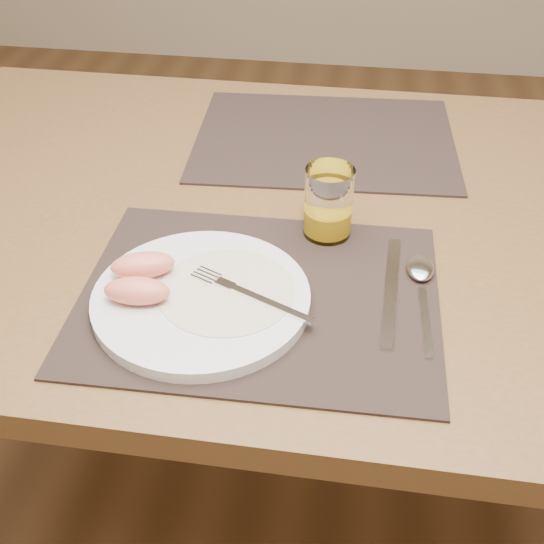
{
  "coord_description": "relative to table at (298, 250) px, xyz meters",
  "views": [
    {
      "loc": [
        0.09,
        -0.87,
        1.31
      ],
      "look_at": [
        -0.01,
        -0.19,
        0.77
      ],
      "focal_mm": 45.0,
      "sensor_mm": 36.0,
      "label": 1
    }
  ],
  "objects": [
    {
      "name": "table",
      "position": [
        0.0,
        0.0,
        0.0
      ],
      "size": [
        1.4,
        0.9,
        0.75
      ],
      "color": "brown",
      "rests_on": "ground"
    },
    {
      "name": "placemat_near",
      "position": [
        -0.02,
        -0.22,
        0.09
      ],
      "size": [
        0.46,
        0.36,
        0.0
      ],
      "primitive_type": "cube",
      "rotation": [
        0.0,
        0.0,
        0.02
      ],
      "color": "#2D211C",
      "rests_on": "table"
    },
    {
      "name": "plate_dressing",
      "position": [
        -0.06,
        -0.24,
        0.1
      ],
      "size": [
        0.17,
        0.17,
        0.0
      ],
      "color": "white",
      "rests_on": "plate"
    },
    {
      "name": "knife",
      "position": [
        0.14,
        -0.21,
        0.09
      ],
      "size": [
        0.02,
        0.22,
        0.01
      ],
      "color": "silver",
      "rests_on": "placemat_near"
    },
    {
      "name": "fork",
      "position": [
        -0.04,
        -0.24,
        0.11
      ],
      "size": [
        0.17,
        0.09,
        0.0
      ],
      "color": "silver",
      "rests_on": "plate"
    },
    {
      "name": "juice_glass",
      "position": [
        0.05,
        -0.07,
        0.13
      ],
      "size": [
        0.07,
        0.07,
        0.1
      ],
      "color": "white",
      "rests_on": "placemat_near"
    },
    {
      "name": "ground",
      "position": [
        0.0,
        0.0,
        -0.67
      ],
      "size": [
        5.0,
        5.0,
        0.0
      ],
      "primitive_type": "plane",
      "color": "brown",
      "rests_on": "ground"
    },
    {
      "name": "grapefruit_wedges",
      "position": [
        -0.17,
        -0.25,
        0.12
      ],
      "size": [
        0.09,
        0.1,
        0.03
      ],
      "color": "#F08162",
      "rests_on": "plate"
    },
    {
      "name": "spoon",
      "position": [
        0.18,
        -0.16,
        0.09
      ],
      "size": [
        0.04,
        0.19,
        0.01
      ],
      "color": "silver",
      "rests_on": "placemat_near"
    },
    {
      "name": "placemat_far",
      "position": [
        0.02,
        0.22,
        0.09
      ],
      "size": [
        0.47,
        0.38,
        0.0
      ],
      "primitive_type": "cube",
      "rotation": [
        0.0,
        0.0,
        0.06
      ],
      "color": "#2D211C",
      "rests_on": "table"
    },
    {
      "name": "plate",
      "position": [
        -0.09,
        -0.25,
        0.1
      ],
      "size": [
        0.27,
        0.27,
        0.02
      ],
      "primitive_type": "cylinder",
      "color": "white",
      "rests_on": "placemat_near"
    }
  ]
}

